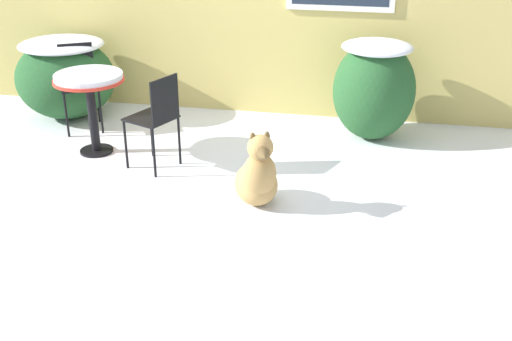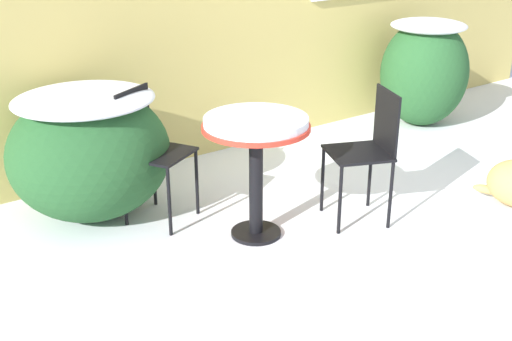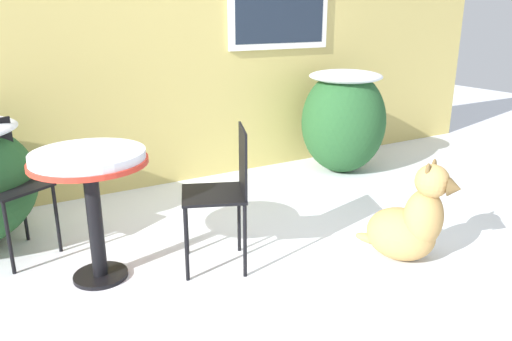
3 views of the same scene
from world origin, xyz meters
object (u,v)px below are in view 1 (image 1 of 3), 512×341
object	(u,v)px
patio_chair_near_table	(79,81)
patio_chair_far_side	(156,116)
patio_table	(90,88)
dog	(257,177)

from	to	relation	value
patio_chair_near_table	patio_chair_far_side	world-z (taller)	same
patio_table	patio_chair_far_side	xyz separation A→B (m)	(0.75, -0.24, -0.15)
patio_table	patio_chair_near_table	distance (m)	0.77
dog	patio_table	bearing A→B (deg)	133.11
patio_chair_near_table	patio_table	bearing A→B (deg)	-84.76
patio_table	dog	bearing A→B (deg)	-24.10
patio_table	dog	distance (m)	2.04
patio_chair_near_table	patio_chair_far_side	distance (m)	1.46
patio_table	patio_chair_far_side	world-z (taller)	patio_chair_far_side
patio_chair_far_side	dog	world-z (taller)	patio_chair_far_side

